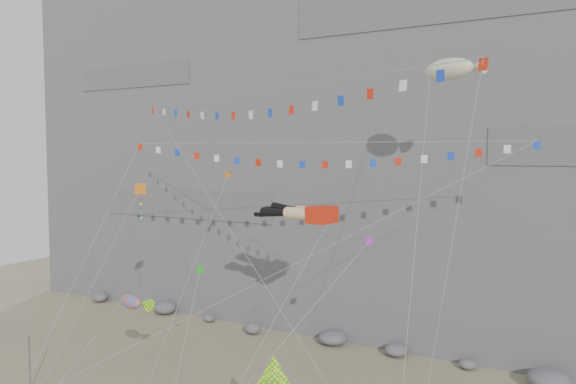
{
  "coord_description": "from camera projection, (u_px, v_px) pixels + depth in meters",
  "views": [
    {
      "loc": [
        20.94,
        -28.75,
        17.46
      ],
      "look_at": [
        -0.18,
        9.0,
        14.46
      ],
      "focal_mm": 35.0,
      "sensor_mm": 36.0,
      "label": 1
    }
  ],
  "objects": [
    {
      "name": "small_kite_b",
      "position": [
        366.0,
        245.0,
        36.22
      ],
      "size": [
        7.52,
        12.27,
        17.89
      ],
      "color": "purple",
      "rests_on": "ground"
    },
    {
      "name": "small_kite_a",
      "position": [
        226.0,
        180.0,
        45.34
      ],
      "size": [
        3.84,
        15.99,
        22.2
      ],
      "color": "orange",
      "rests_on": "ground"
    },
    {
      "name": "blimp_windsock",
      "position": [
        448.0,
        70.0,
        38.37
      ],
      "size": [
        4.69,
        14.24,
        26.41
      ],
      "color": "beige",
      "rests_on": "ground"
    },
    {
      "name": "fish_windsock",
      "position": [
        131.0,
        302.0,
        40.1
      ],
      "size": [
        6.79,
        4.32,
        9.0
      ],
      "color": "#FF470D",
      "rests_on": "ground"
    },
    {
      "name": "harlequin_kite",
      "position": [
        140.0,
        190.0,
        43.09
      ],
      "size": [
        5.33,
        7.15,
        16.49
      ],
      "color": "red",
      "rests_on": "ground"
    },
    {
      "name": "delta_kite",
      "position": [
        273.0,
        378.0,
        30.3
      ],
      "size": [
        4.35,
        5.43,
        7.78
      ],
      "color": "#FBEF0C",
      "rests_on": "ground"
    },
    {
      "name": "flag_banner_lower",
      "position": [
        260.0,
        92.0,
        36.52
      ],
      "size": [
        30.2,
        12.69,
        25.13
      ],
      "color": "red",
      "rests_on": "ground"
    },
    {
      "name": "small_kite_c",
      "position": [
        199.0,
        273.0,
        36.99
      ],
      "size": [
        3.22,
        7.91,
        12.43
      ],
      "color": "green",
      "rests_on": "ground"
    },
    {
      "name": "flag_banner_upper",
      "position": [
        313.0,
        143.0,
        42.14
      ],
      "size": [
        31.12,
        16.84,
        28.02
      ],
      "color": "red",
      "rests_on": "ground"
    },
    {
      "name": "anchor_pole_left",
      "position": [
        30.0,
        362.0,
        41.36
      ],
      "size": [
        0.12,
        0.12,
        4.09
      ],
      "primitive_type": "cylinder",
      "color": "slate",
      "rests_on": "ground"
    },
    {
      "name": "legs_kite",
      "position": [
        301.0,
        213.0,
        41.17
      ],
      "size": [
        6.96,
        17.04,
        19.87
      ],
      "rotation": [
        0.0,
        0.0,
        -0.2
      ],
      "color": "red",
      "rests_on": "ground"
    },
    {
      "name": "talus_boulders",
      "position": [
        332.0,
        338.0,
        51.19
      ],
      "size": [
        60.0,
        3.0,
        1.2
      ],
      "primitive_type": null,
      "color": "slate",
      "rests_on": "ground"
    },
    {
      "name": "cliff",
      "position": [
        390.0,
        85.0,
        62.56
      ],
      "size": [
        80.0,
        28.0,
        50.0
      ],
      "primitive_type": "cube",
      "color": "slate",
      "rests_on": "ground"
    }
  ]
}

